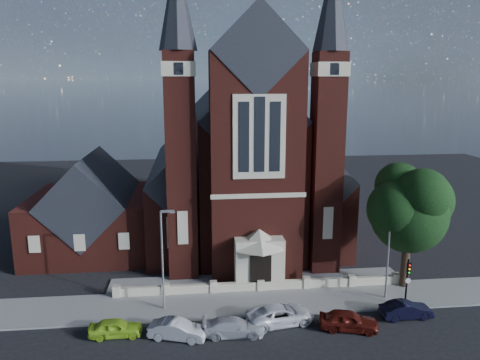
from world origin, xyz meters
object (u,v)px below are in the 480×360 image
object	(u,v)px
car_silver_a	(178,330)
street_tree	(412,211)
car_dark_red	(349,320)
traffic_signal	(408,277)
car_white_suv	(280,315)
street_lamp_left	(163,254)
car_silver_b	(233,327)
church	(240,163)
parish_hall	(92,213)
car_navy	(406,310)
car_lime_van	(116,328)
street_lamp_right	(390,246)

from	to	relation	value
car_silver_a	street_tree	bearing A→B (deg)	-57.07
car_dark_red	traffic_signal	bearing A→B (deg)	-48.98
car_dark_red	car_white_suv	bearing A→B (deg)	87.95
street_lamp_left	car_silver_b	size ratio (longest dim) A/B	1.86
church	parish_hall	bearing A→B (deg)	-162.84
street_lamp_left	car_silver_a	bearing A→B (deg)	-75.95
street_lamp_left	car_navy	xyz separation A→B (m)	(18.18, -3.21, -3.95)
car_lime_van	car_white_suv	world-z (taller)	car_white_suv
street_tree	car_white_suv	xyz separation A→B (m)	(-11.94, -4.72, -6.26)
street_lamp_right	traffic_signal	distance (m)	2.71
parish_hall	car_lime_van	distance (m)	18.49
church	street_lamp_left	bearing A→B (deg)	-112.66
car_white_suv	car_navy	distance (m)	9.61
street_tree	car_silver_b	distance (m)	17.81
street_tree	car_white_suv	world-z (taller)	street_tree
car_dark_red	car_silver_b	bearing A→B (deg)	103.46
car_silver_b	car_white_suv	distance (m)	3.82
car_white_suv	car_navy	bearing A→B (deg)	-101.81
traffic_signal	car_lime_van	bearing A→B (deg)	-174.97
car_navy	street_lamp_left	bearing A→B (deg)	78.24
church	street_lamp_right	size ratio (longest dim) A/B	4.31
street_lamp_right	car_silver_b	size ratio (longest dim) A/B	1.86
parish_hall	car_navy	xyz separation A→B (m)	(26.27, -17.21, -3.36)
street_lamp_left	car_navy	world-z (taller)	street_lamp_left
car_silver_b	car_dark_red	xyz separation A→B (m)	(8.31, -0.13, 0.09)
church	parish_hall	xyz separation A→B (m)	(-16.00, -4.94, -4.17)
church	car_dark_red	world-z (taller)	church
car_silver_a	car_white_suv	world-z (taller)	car_white_suv
car_lime_van	car_white_suv	bearing A→B (deg)	-88.25
street_lamp_right	car_white_suv	distance (m)	10.64
church	car_lime_van	bearing A→B (deg)	-116.42
street_lamp_right	car_silver_a	distance (m)	17.90
street_lamp_left	car_dark_red	bearing A→B (deg)	-18.35
parish_hall	car_navy	bearing A→B (deg)	-33.23
street_lamp_right	traffic_signal	world-z (taller)	street_lamp_right
street_lamp_left	car_lime_van	xyz separation A→B (m)	(-3.25, -3.52, -3.97)
street_tree	car_lime_van	size ratio (longest dim) A/B	2.90
parish_hall	street_lamp_right	size ratio (longest dim) A/B	1.51
traffic_signal	car_dark_red	bearing A→B (deg)	-153.34
parish_hall	car_white_suv	world-z (taller)	parish_hall
street_lamp_right	car_lime_van	size ratio (longest dim) A/B	2.19
car_silver_a	car_dark_red	bearing A→B (deg)	-74.74
parish_hall	car_white_suv	size ratio (longest dim) A/B	2.41
car_silver_b	street_lamp_right	bearing A→B (deg)	-69.43
street_lamp_left	car_dark_red	xyz separation A→B (m)	(13.28, -4.40, -3.88)
parish_hall	street_tree	distance (m)	31.27
street_tree	car_dark_red	world-z (taller)	street_tree
car_silver_b	car_navy	world-z (taller)	car_navy
traffic_signal	car_navy	xyz separation A→B (m)	(-0.73, -1.63, -1.93)
street_tree	car_lime_van	bearing A→B (deg)	-167.58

